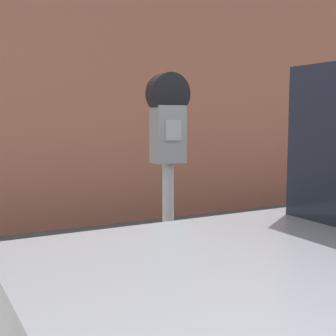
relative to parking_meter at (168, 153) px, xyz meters
name	(u,v)px	position (x,y,z in m)	size (l,w,h in m)	color
sidewalk	(130,289)	(0.15, 0.92, -1.10)	(24.00, 2.80, 0.11)	#9E9B96
parking_meter	(168,153)	(0.00, 0.00, 0.00)	(0.23, 0.12, 1.48)	gray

